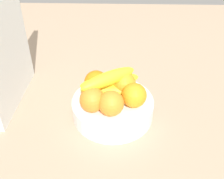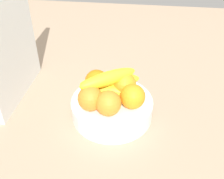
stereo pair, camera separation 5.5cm
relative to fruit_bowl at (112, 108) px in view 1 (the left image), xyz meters
The scene contains 9 objects.
ground_plane 5.39cm from the fruit_bowl, 154.22° to the right, with size 180.00×140.00×3.00cm, color #9F866D.
fruit_bowl is the anchor object (origin of this frame).
orange_front_left 8.02cm from the fruit_bowl, behind, with size 6.84×6.84×6.84cm, color orange.
orange_front_right 8.60cm from the fruit_bowl, 105.69° to the right, with size 6.84×6.84×6.84cm, color orange.
orange_center 7.75cm from the fruit_bowl, 40.46° to the right, with size 6.84×6.84×6.84cm, color orange.
orange_back_left 8.82cm from the fruit_bowl, 50.87° to the left, with size 6.84×6.84×6.84cm, color orange.
orange_back_right 8.98cm from the fruit_bowl, 125.25° to the left, with size 6.84×6.84×6.84cm, color orange.
banana_bunch 7.36cm from the fruit_bowl, 24.00° to the left, with size 13.03×17.44×8.40cm.
cutting_board 34.05cm from the fruit_bowl, 77.89° to the left, with size 28.00×1.80×36.00cm, color silver.
Camera 1 is at (-57.80, -0.24, 56.91)cm, focal length 45.33 mm.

